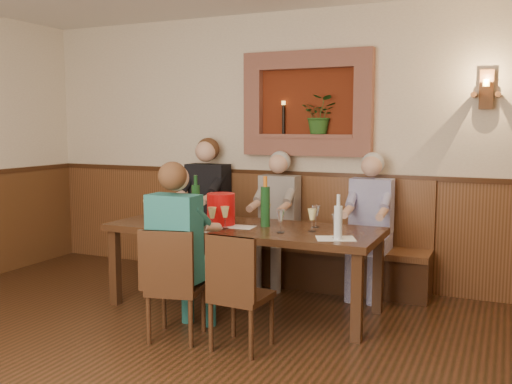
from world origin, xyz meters
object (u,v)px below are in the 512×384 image
at_px(person_bench_left, 204,219).
at_px(water_bottle, 338,222).
at_px(wine_bottle_green_a, 265,205).
at_px(wine_bottle_green_b, 196,201).
at_px(dining_table, 243,234).
at_px(spittoon_bucket, 221,209).
at_px(person_bench_right, 369,238).
at_px(chair_near_left, 176,307).
at_px(chair_near_right, 241,315).
at_px(bench, 282,251).
at_px(person_chair_front, 181,264).
at_px(person_bench_mid, 276,230).

relative_size(person_bench_left, water_bottle, 4.22).
xyz_separation_m(wine_bottle_green_a, wine_bottle_green_b, (-0.73, 0.05, -0.01)).
relative_size(dining_table, spittoon_bucket, 8.50).
xyz_separation_m(person_bench_right, wine_bottle_green_a, (-0.74, -0.79, 0.37)).
bearing_deg(water_bottle, person_bench_left, 148.79).
bearing_deg(wine_bottle_green_a, wine_bottle_green_b, 175.96).
xyz_separation_m(dining_table, chair_near_left, (-0.16, -0.87, -0.42)).
height_order(chair_near_right, spittoon_bucket, spittoon_bucket).
bearing_deg(dining_table, spittoon_bucket, -170.53).
distance_m(bench, person_bench_left, 0.92).
bearing_deg(wine_bottle_green_b, wine_bottle_green_a, -4.04).
height_order(person_bench_left, water_bottle, person_bench_left).
relative_size(person_chair_front, water_bottle, 3.85).
xyz_separation_m(chair_near_right, wine_bottle_green_b, (-0.91, 0.95, 0.67)).
xyz_separation_m(dining_table, person_chair_front, (-0.17, -0.78, -0.11)).
bearing_deg(dining_table, wine_bottle_green_a, 16.04).
relative_size(bench, wine_bottle_green_b, 7.14).
relative_size(dining_table, person_bench_right, 1.74).
bearing_deg(chair_near_right, person_bench_right, 75.23).
relative_size(spittoon_bucket, water_bottle, 0.80).
relative_size(person_bench_right, person_chair_front, 1.01).
xyz_separation_m(person_chair_front, wine_bottle_green_b, (-0.37, 0.88, 0.36)).
height_order(person_bench_left, person_bench_mid, person_bench_left).
bearing_deg(water_bottle, wine_bottle_green_a, 157.65).
xyz_separation_m(bench, wine_bottle_green_b, (-0.54, -0.84, 0.60)).
bearing_deg(person_bench_left, person_chair_front, -66.63).
relative_size(chair_near_left, wine_bottle_green_a, 1.97).
relative_size(person_chair_front, spittoon_bucket, 4.84).
bearing_deg(person_bench_right, dining_table, -137.84).
relative_size(bench, chair_near_right, 3.46).
bearing_deg(chair_near_right, dining_table, 117.29).
distance_m(person_chair_front, wine_bottle_green_b, 1.03).
bearing_deg(chair_near_left, person_bench_mid, 72.55).
height_order(chair_near_right, person_bench_left, person_bench_left).
distance_m(chair_near_right, person_bench_right, 1.80).
bearing_deg(wine_bottle_green_b, chair_near_right, -46.11).
relative_size(chair_near_right, wine_bottle_green_a, 1.97).
height_order(spittoon_bucket, wine_bottle_green_b, wine_bottle_green_b).
xyz_separation_m(dining_table, spittoon_bucket, (-0.20, -0.03, 0.22)).
bearing_deg(person_bench_mid, person_chair_front, -94.99).
relative_size(dining_table, bench, 0.80).
bearing_deg(bench, person_bench_mid, -103.78).
distance_m(dining_table, person_bench_left, 1.20).
relative_size(wine_bottle_green_b, water_bottle, 1.18).
bearing_deg(spittoon_bucket, person_chair_front, -87.23).
relative_size(chair_near_left, person_chair_front, 0.64).
bearing_deg(person_bench_left, chair_near_right, -53.60).
xyz_separation_m(person_bench_left, spittoon_bucket, (0.66, -0.87, 0.27)).
xyz_separation_m(chair_near_right, spittoon_bucket, (-0.58, 0.81, 0.64)).
xyz_separation_m(person_bench_right, water_bottle, (0.00, -1.09, 0.33)).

